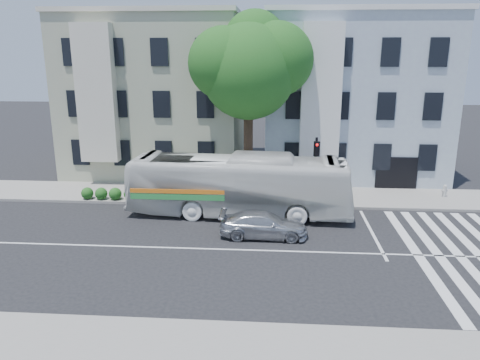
# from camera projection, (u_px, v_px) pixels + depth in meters

# --- Properties ---
(ground) EXTENTS (120.00, 120.00, 0.00)m
(ground) POSITION_uv_depth(u_px,v_px,m) (238.00, 250.00, 21.18)
(ground) COLOR black
(ground) RESTS_ON ground
(sidewalk_far) EXTENTS (80.00, 4.00, 0.15)m
(sidewalk_far) POSITION_uv_depth(u_px,v_px,m) (248.00, 195.00, 28.85)
(sidewalk_far) COLOR gray
(sidewalk_far) RESTS_ON ground
(building_left) EXTENTS (12.00, 10.00, 11.00)m
(building_left) POSITION_uv_depth(u_px,v_px,m) (159.00, 95.00, 34.59)
(building_left) COLOR #A0A78C
(building_left) RESTS_ON ground
(building_right) EXTENTS (12.00, 10.00, 11.00)m
(building_right) POSITION_uv_depth(u_px,v_px,m) (350.00, 96.00, 33.62)
(building_right) COLOR #9FAABD
(building_right) RESTS_ON ground
(street_tree) EXTENTS (7.30, 5.90, 11.10)m
(street_tree) POSITION_uv_depth(u_px,v_px,m) (250.00, 66.00, 27.46)
(street_tree) COLOR #2D2116
(street_tree) RESTS_ON ground
(bus) EXTENTS (3.49, 12.19, 3.36)m
(bus) POSITION_uv_depth(u_px,v_px,m) (239.00, 185.00, 25.25)
(bus) COLOR silver
(bus) RESTS_ON ground
(sedan) EXTENTS (1.74, 4.25, 1.23)m
(sedan) POSITION_uv_depth(u_px,v_px,m) (264.00, 225.00, 22.52)
(sedan) COLOR silver
(sedan) RESTS_ON ground
(hedge) EXTENTS (8.23, 3.84, 0.70)m
(hedge) POSITION_uv_depth(u_px,v_px,m) (158.00, 195.00, 27.53)
(hedge) COLOR #2F6521
(hedge) RESTS_ON sidewalk_far
(traffic_signal) EXTENTS (0.40, 0.53, 4.11)m
(traffic_signal) POSITION_uv_depth(u_px,v_px,m) (316.00, 164.00, 25.91)
(traffic_signal) COLOR black
(traffic_signal) RESTS_ON ground
(fire_hydrant) EXTENTS (0.43, 0.30, 0.75)m
(fire_hydrant) POSITION_uv_depth(u_px,v_px,m) (445.00, 191.00, 28.24)
(fire_hydrant) COLOR #B3B3AE
(fire_hydrant) RESTS_ON sidewalk_far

